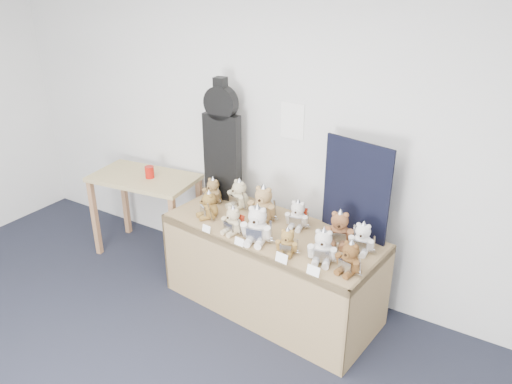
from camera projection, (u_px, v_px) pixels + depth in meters
The scene contains 22 objects.
room_shell at pixel (292, 121), 4.06m from camera, with size 6.00×6.00×6.00m.
display_table at pixel (267, 250), 3.97m from camera, with size 1.83×0.91×0.74m.
side_table at pixel (145, 189), 4.76m from camera, with size 1.05×0.68×0.83m.
guitar_case at pixel (222, 142), 4.27m from camera, with size 0.33×0.12×1.08m.
navy_board at pixel (356, 189), 3.74m from camera, with size 0.57×0.02×0.76m, color black.
red_cup at pixel (150, 172), 4.65m from camera, with size 0.08×0.08×0.11m, color #AD130B.
teddy_front_far_left at pixel (209, 206), 4.10m from camera, with size 0.21×0.21×0.26m.
teddy_front_left at pixel (233, 221), 3.87m from camera, with size 0.20×0.18×0.25m.
teddy_front_centre at pixel (257, 226), 3.73m from camera, with size 0.28×0.24×0.33m.
teddy_front_right at pixel (287, 242), 3.59m from camera, with size 0.19×0.17×0.22m.
teddy_front_far_right at pixel (323, 247), 3.48m from camera, with size 0.24×0.22×0.29m.
teddy_front_end at pixel (350, 259), 3.37m from camera, with size 0.22×0.19×0.26m.
teddy_back_left at pixel (239, 195), 4.27m from camera, with size 0.23×0.22×0.28m.
teddy_back_centre_left at pixel (263, 205), 4.05m from camera, with size 0.28×0.23×0.33m.
teddy_back_centre_right at pixel (298, 215), 3.95m from camera, with size 0.22×0.19×0.26m.
teddy_back_right at pixel (339, 230), 3.70m from camera, with size 0.25×0.23×0.30m.
teddy_back_end at pixel (362, 239), 3.61m from camera, with size 0.22×0.18×0.26m.
teddy_back_far_left at pixel (213, 191), 4.37m from camera, with size 0.21×0.17×0.25m.
entry_card_a at pixel (206, 229), 3.90m from camera, with size 0.08×0.00×0.06m, color white.
entry_card_b at pixel (239, 242), 3.71m from camera, with size 0.08×0.00×0.06m, color white.
entry_card_c at pixel (282, 258), 3.50m from camera, with size 0.10×0.00×0.07m, color white.
entry_card_d at pixel (313, 271), 3.36m from camera, with size 0.10×0.00×0.07m, color white.
Camera 1 is at (1.96, -1.00, 2.66)m, focal length 35.00 mm.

